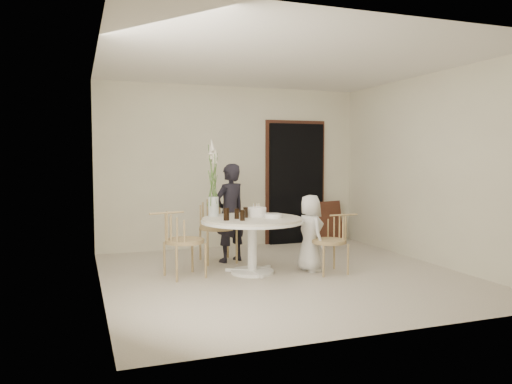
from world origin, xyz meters
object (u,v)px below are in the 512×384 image
object	(u,v)px
chair_right	(337,235)
birthday_cake	(257,212)
boy	(310,233)
girl	(230,213)
flower_vase	(213,182)
table	(252,227)
chair_far	(216,219)
chair_left	(176,235)

from	to	relation	value
chair_right	birthday_cake	xyz separation A→B (m)	(-0.95, 0.46, 0.29)
boy	girl	bearing A→B (deg)	36.72
flower_vase	table	bearing A→B (deg)	-38.65
chair_far	flower_vase	distance (m)	0.90
chair_right	chair_left	distance (m)	2.09
table	flower_vase	xyz separation A→B (m)	(-0.43, 0.34, 0.58)
girl	flower_vase	bearing A→B (deg)	27.45
boy	flower_vase	xyz separation A→B (m)	(-1.20, 0.48, 0.68)
girl	birthday_cake	world-z (taller)	girl
chair_right	boy	xyz separation A→B (m)	(-0.29, 0.19, 0.01)
chair_far	boy	bearing A→B (deg)	-49.10
boy	table	bearing A→B (deg)	75.16
birthday_cake	flower_vase	world-z (taller)	flower_vase
girl	flower_vase	xyz separation A→B (m)	(-0.37, -0.46, 0.48)
table	chair_right	world-z (taller)	chair_right
chair_far	flower_vase	world-z (taller)	flower_vase
birthday_cake	flower_vase	size ratio (longest dim) A/B	0.24
birthday_cake	flower_vase	distance (m)	0.71
chair_right	birthday_cake	bearing A→B (deg)	-117.09
chair_far	chair_left	bearing A→B (deg)	-130.26
table	flower_vase	size ratio (longest dim) A/B	1.28
birthday_cake	chair_left	bearing A→B (deg)	-176.55
boy	birthday_cake	size ratio (longest dim) A/B	4.07
chair_left	flower_vase	bearing A→B (deg)	-76.64
chair_right	girl	world-z (taller)	girl
boy	chair_far	bearing A→B (deg)	36.79
chair_right	boy	size ratio (longest dim) A/B	0.76
chair_left	girl	world-z (taller)	girl
table	chair_far	bearing A→B (deg)	102.91
girl	birthday_cake	xyz separation A→B (m)	(0.17, -0.67, 0.08)
table	boy	distance (m)	0.79
boy	birthday_cake	bearing A→B (deg)	62.53
table	chair_left	world-z (taller)	chair_left
chair_left	girl	xyz separation A→B (m)	(0.93, 0.73, 0.16)
chair_left	boy	size ratio (longest dim) A/B	0.83
table	chair_left	size ratio (longest dim) A/B	1.56
table	boy	xyz separation A→B (m)	(0.77, -0.14, -0.11)
chair_far	flower_vase	xyz separation A→B (m)	(-0.20, -0.65, 0.59)
table	girl	bearing A→B (deg)	94.37
chair_left	birthday_cake	bearing A→B (deg)	-99.16
flower_vase	chair_far	bearing A→B (deg)	72.53
table	chair_far	distance (m)	1.01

